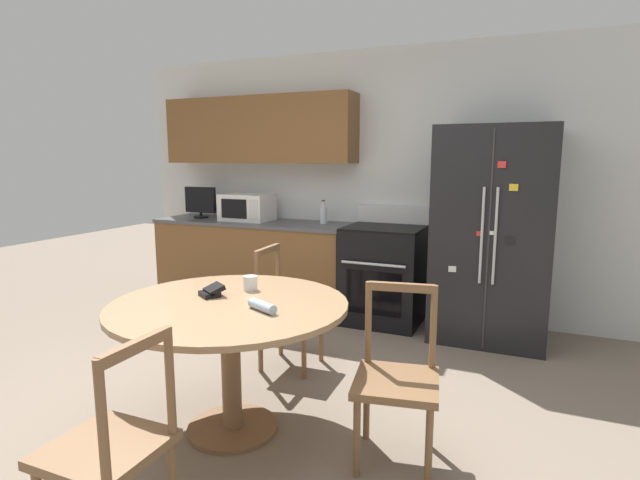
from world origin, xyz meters
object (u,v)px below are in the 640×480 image
at_px(countertop_tv, 200,201).
at_px(dining_chair_near, 111,449).
at_px(oven_range, 384,274).
at_px(candle_glass, 250,284).
at_px(counter_bottle, 323,215).
at_px(microwave, 247,207).
at_px(wallet, 212,291).
at_px(refrigerator, 492,235).
at_px(dining_chair_far, 288,310).
at_px(dining_chair_right, 397,379).

relative_size(countertop_tv, dining_chair_near, 0.42).
bearing_deg(oven_range, candle_glass, -98.15).
height_order(countertop_tv, counter_bottle, countertop_tv).
height_order(microwave, dining_chair_near, microwave).
relative_size(candle_glass, wallet, 0.50).
bearing_deg(countertop_tv, dining_chair_near, -58.90).
bearing_deg(wallet, countertop_tv, 127.83).
xyz_separation_m(candle_glass, wallet, (-0.13, -0.21, -0.01)).
bearing_deg(wallet, counter_bottle, 96.43).
xyz_separation_m(dining_chair_near, wallet, (-0.23, 1.01, 0.35)).
xyz_separation_m(oven_range, countertop_tv, (-2.10, 0.02, 0.61)).
bearing_deg(countertop_tv, candle_glass, -47.20).
distance_m(oven_range, wallet, 2.21).
xyz_separation_m(refrigerator, microwave, (-2.46, 0.07, 0.13)).
bearing_deg(wallet, dining_chair_near, -77.04).
relative_size(microwave, counter_bottle, 2.17).
bearing_deg(countertop_tv, wallet, -52.17).
relative_size(countertop_tv, dining_chair_far, 0.42).
relative_size(counter_bottle, wallet, 1.38).
height_order(refrigerator, oven_range, refrigerator).
distance_m(counter_bottle, dining_chair_right, 2.65).
bearing_deg(oven_range, dining_chair_right, -72.09).
relative_size(countertop_tv, candle_glass, 4.33).
xyz_separation_m(counter_bottle, dining_chair_right, (1.35, -2.22, -0.55)).
height_order(microwave, dining_chair_right, microwave).
height_order(oven_range, microwave, microwave).
height_order(refrigerator, candle_glass, refrigerator).
relative_size(dining_chair_right, wallet, 5.25).
bearing_deg(counter_bottle, dining_chair_near, -81.52).
xyz_separation_m(refrigerator, wallet, (-1.37, -2.10, -0.12)).
bearing_deg(refrigerator, countertop_tv, 178.60).
bearing_deg(dining_chair_right, wallet, -8.21).
distance_m(refrigerator, dining_chair_near, 3.35).
relative_size(oven_range, candle_glass, 12.48).
distance_m(refrigerator, countertop_tv, 3.07).
distance_m(countertop_tv, dining_chair_far, 2.27).
xyz_separation_m(dining_chair_near, candle_glass, (-0.10, 1.22, 0.37)).
bearing_deg(counter_bottle, refrigerator, -5.33).
distance_m(oven_range, counter_bottle, 0.85).
bearing_deg(candle_glass, oven_range, 81.85).
bearing_deg(dining_chair_near, wallet, 12.74).
xyz_separation_m(refrigerator, dining_chair_far, (-1.32, -1.24, -0.47)).
bearing_deg(dining_chair_near, microwave, 22.40).
relative_size(refrigerator, dining_chair_right, 2.01).
height_order(countertop_tv, dining_chair_right, countertop_tv).
xyz_separation_m(refrigerator, counter_bottle, (-1.62, 0.15, 0.08)).
distance_m(dining_chair_near, dining_chair_far, 1.88).
bearing_deg(counter_bottle, wallet, -83.57).
bearing_deg(oven_range, countertop_tv, 179.35).
height_order(microwave, countertop_tv, countertop_tv).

